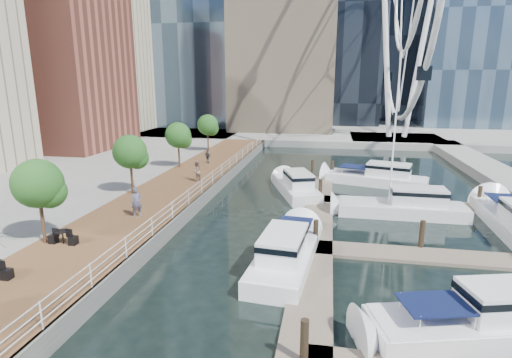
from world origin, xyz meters
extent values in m
plane|color=black|center=(0.00, 0.00, 0.00)|extent=(520.00, 520.00, 0.00)
cube|color=brown|center=(-9.00, 15.00, 0.50)|extent=(6.00, 60.00, 1.00)
cube|color=#595954|center=(-6.00, 15.00, 0.50)|extent=(0.25, 60.00, 1.00)
cube|color=gray|center=(0.00, 102.00, 0.50)|extent=(200.00, 114.00, 1.00)
cube|color=gray|center=(14.00, 52.00, 0.50)|extent=(14.00, 12.00, 1.00)
cube|color=#6D6051|center=(3.00, 10.00, 0.10)|extent=(2.00, 32.00, 0.20)
cube|color=#6D6051|center=(9.00, 8.00, 0.10)|extent=(12.00, 2.00, 0.20)
cube|color=#6D6051|center=(9.00, 18.00, 0.10)|extent=(12.00, 2.00, 0.20)
cube|color=brown|center=(-30.00, 34.00, 11.00)|extent=(12.00, 14.00, 20.00)
cube|color=#BCAD8E|center=(-36.00, 50.00, 15.00)|extent=(14.00, 16.00, 28.00)
cylinder|color=white|center=(11.50, 52.00, 14.00)|extent=(0.80, 0.80, 26.00)
cylinder|color=white|center=(16.50, 52.00, 14.00)|extent=(0.80, 0.80, 26.00)
cylinder|color=#3F2B1C|center=(-11.40, 4.00, 2.20)|extent=(0.20, 0.20, 2.40)
sphere|color=#265B1E|center=(-11.40, 4.00, 4.30)|extent=(2.60, 2.60, 2.60)
cylinder|color=#3F2B1C|center=(-11.40, 14.00, 2.20)|extent=(0.20, 0.20, 2.40)
sphere|color=#265B1E|center=(-11.40, 14.00, 4.30)|extent=(2.60, 2.60, 2.60)
cylinder|color=#3F2B1C|center=(-11.40, 24.00, 2.20)|extent=(0.20, 0.20, 2.40)
sphere|color=#265B1E|center=(-11.40, 24.00, 4.30)|extent=(2.60, 2.60, 2.60)
cylinder|color=#3F2B1C|center=(-11.40, 34.00, 2.20)|extent=(0.20, 0.20, 2.40)
sphere|color=#265B1E|center=(-11.40, 34.00, 4.30)|extent=(2.60, 2.60, 2.60)
imported|color=#4D4F67|center=(-8.46, 8.92, 1.96)|extent=(0.84, 0.79, 1.92)
imported|color=#85695C|center=(-7.75, 18.64, 1.91)|extent=(0.97, 1.08, 1.82)
imported|color=#343A41|center=(-9.17, 26.60, 1.74)|extent=(0.94, 0.71, 1.48)
camera|label=1|loc=(3.52, -13.83, 9.46)|focal=28.00mm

